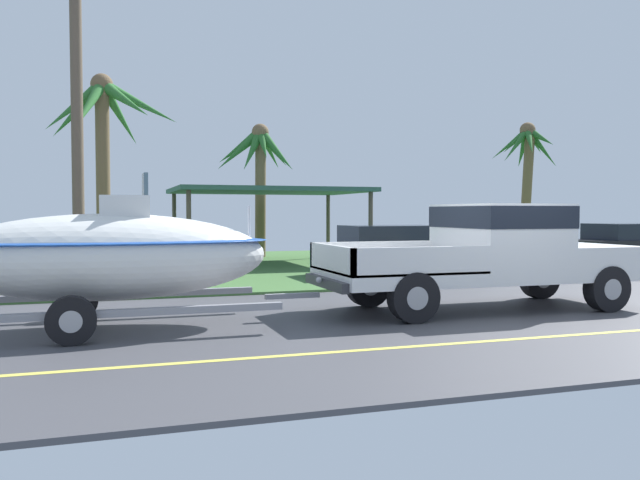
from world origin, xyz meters
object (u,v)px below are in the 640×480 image
object	(u,v)px
palm_tree_mid	(528,157)
carport_awning	(268,192)
boat_on_trailer	(107,256)
parked_sedan_far	(634,246)
utility_pole	(77,114)
palm_tree_near_right	(258,159)
pickup_truck_towing	(498,250)
parked_sedan_near	(396,252)
palm_tree_near_left	(103,128)

from	to	relation	value
palm_tree_mid	carport_awning	bearing A→B (deg)	-167.00
boat_on_trailer	parked_sedan_far	world-z (taller)	boat_on_trailer
boat_on_trailer	carport_awning	distance (m)	11.99
palm_tree_mid	parked_sedan_far	bearing A→B (deg)	-100.35
boat_on_trailer	utility_pole	distance (m)	5.11
palm_tree_near_right	palm_tree_mid	size ratio (longest dim) A/B	0.91
pickup_truck_towing	parked_sedan_near	size ratio (longest dim) A/B	1.34
carport_awning	pickup_truck_towing	bearing A→B (deg)	-81.57
parked_sedan_far	palm_tree_near_left	size ratio (longest dim) A/B	0.87
pickup_truck_towing	palm_tree_mid	world-z (taller)	palm_tree_mid
pickup_truck_towing	boat_on_trailer	world-z (taller)	boat_on_trailer
palm_tree_near_left	boat_on_trailer	bearing A→B (deg)	-89.76
palm_tree_mid	boat_on_trailer	bearing A→B (deg)	-141.62
parked_sedan_near	palm_tree_near_right	distance (m)	8.84
palm_tree_near_right	utility_pole	distance (m)	11.32
palm_tree_near_left	palm_tree_near_right	bearing A→B (deg)	53.72
parked_sedan_far	parked_sedan_near	bearing A→B (deg)	-177.16
utility_pole	palm_tree_near_left	bearing A→B (deg)	76.27
pickup_truck_towing	palm_tree_near_left	distance (m)	9.65
parked_sedan_near	parked_sedan_far	world-z (taller)	same
parked_sedan_near	pickup_truck_towing	bearing A→B (deg)	-97.13
pickup_truck_towing	parked_sedan_far	world-z (taller)	pickup_truck_towing
palm_tree_mid	utility_pole	xyz separation A→B (m)	(-17.68, -9.26, -0.34)
pickup_truck_towing	palm_tree_near_right	bearing A→B (deg)	94.86
palm_tree_near_left	palm_tree_near_right	world-z (taller)	palm_tree_near_right
carport_awning	palm_tree_near_right	world-z (taller)	palm_tree_near_right
parked_sedan_far	palm_tree_near_right	distance (m)	13.21
parked_sedan_near	utility_pole	xyz separation A→B (m)	(-7.93, -1.52, 3.09)
palm_tree_near_left	palm_tree_mid	bearing A→B (deg)	22.69
boat_on_trailer	utility_pole	bearing A→B (deg)	97.04
boat_on_trailer	palm_tree_mid	distance (m)	22.08
palm_tree_near_left	palm_tree_mid	world-z (taller)	palm_tree_mid
pickup_truck_towing	palm_tree_near_left	world-z (taller)	palm_tree_near_left
carport_awning	palm_tree_near_right	distance (m)	3.42
pickup_truck_towing	utility_pole	bearing A→B (deg)	149.02
carport_awning	palm_tree_near_right	xyz separation A→B (m)	(0.42, 3.11, 1.36)
carport_awning	palm_tree_mid	xyz separation A→B (m)	(12.08, 2.79, 1.71)
carport_awning	utility_pole	world-z (taller)	utility_pole
palm_tree_mid	utility_pole	size ratio (longest dim) A/B	0.77
parked_sedan_far	carport_awning	xyz separation A→B (m)	(-10.74, 4.54, 1.72)
parked_sedan_near	palm_tree_near_right	bearing A→B (deg)	103.34
palm_tree_near_right	carport_awning	bearing A→B (deg)	-97.62
parked_sedan_near	carport_awning	size ratio (longest dim) A/B	0.72
boat_on_trailer	parked_sedan_far	xyz separation A→B (m)	(15.81, 6.26, -0.41)
boat_on_trailer	palm_tree_near_right	world-z (taller)	palm_tree_near_right
palm_tree_near_right	palm_tree_mid	distance (m)	11.67
carport_awning	palm_tree_near_right	bearing A→B (deg)	82.38
palm_tree_mid	palm_tree_near_right	bearing A→B (deg)	178.40
boat_on_trailer	palm_tree_near_left	distance (m)	6.93
parked_sedan_near	carport_awning	distance (m)	5.74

